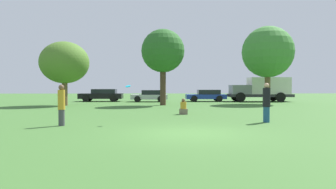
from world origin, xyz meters
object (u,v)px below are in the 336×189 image
object	(u,v)px
tree_1	(163,51)
parked_car_black	(102,95)
tree_2	(268,52)
delivery_truck_grey	(262,89)
tree_0	(65,63)
parked_car_blue	(207,95)
frisbee	(128,86)
person_catcher	(266,103)
parked_car_silver	(150,96)
person_thrower	(61,105)
bystander_sitting	(183,108)

from	to	relation	value
tree_1	parked_car_black	distance (m)	10.21
tree_2	delivery_truck_grey	xyz separation A→B (m)	(0.97, 4.51, -3.38)
tree_0	parked_car_blue	world-z (taller)	tree_0
frisbee	parked_car_black	distance (m)	20.69
person_catcher	parked_car_blue	size ratio (longest dim) A/B	0.42
tree_2	tree_1	bearing A→B (deg)	-169.58
tree_0	tree_2	size ratio (longest dim) A/B	0.75
tree_0	parked_car_silver	size ratio (longest dim) A/B	1.41
person_thrower	person_catcher	distance (m)	8.88
person_thrower	tree_1	distance (m)	14.99
tree_1	parked_car_black	size ratio (longest dim) A/B	1.42
bystander_sitting	delivery_truck_grey	xyz separation A→B (m)	(9.55, 15.06, 1.02)
person_catcher	tree_0	xyz separation A→B (m)	(-12.81, 12.57, 2.71)
person_thrower	parked_car_black	bearing A→B (deg)	89.68
parked_car_black	person_thrower	bearing A→B (deg)	96.21
frisbee	parked_car_blue	xyz separation A→B (m)	(6.35, 19.70, -0.96)
person_catcher	tree_0	size ratio (longest dim) A/B	0.33
person_catcher	tree_1	size ratio (longest dim) A/B	0.27
bystander_sitting	parked_car_blue	distance (m)	15.64
bystander_sitting	parked_car_silver	distance (m)	15.02
tree_1	parked_car_silver	distance (m)	7.36
frisbee	tree_1	world-z (taller)	tree_1
frisbee	tree_0	distance (m)	14.70
person_thrower	parked_car_blue	size ratio (longest dim) A/B	0.40
tree_1	parked_car_blue	distance (m)	8.91
tree_0	delivery_truck_grey	size ratio (longest dim) A/B	0.80
frisbee	tree_0	world-z (taller)	tree_0
tree_0	parked_car_black	size ratio (longest dim) A/B	1.17
tree_0	parked_car_black	xyz separation A→B (m)	(1.78, 7.14, -2.89)
person_catcher	bystander_sitting	xyz separation A→B (m)	(-3.43, 4.11, -0.53)
tree_0	parked_car_blue	distance (m)	14.94
tree_2	parked_car_silver	bearing A→B (deg)	158.73
person_catcher	tree_0	distance (m)	18.16
frisbee	tree_1	xyz separation A→B (m)	(1.63, 13.26, 2.99)
parked_car_silver	delivery_truck_grey	size ratio (longest dim) A/B	0.57
tree_1	parked_car_blue	world-z (taller)	tree_1
parked_car_silver	delivery_truck_grey	xyz separation A→B (m)	(11.95, 0.23, 0.74)
parked_car_black	tree_2	bearing A→B (deg)	162.78
tree_2	parked_car_silver	xyz separation A→B (m)	(-10.98, 4.28, -4.12)
tree_0	parked_car_black	world-z (taller)	tree_0
parked_car_silver	parked_car_black	bearing A→B (deg)	-8.36
tree_0	parked_car_blue	size ratio (longest dim) A/B	1.27
frisbee	delivery_truck_grey	size ratio (longest dim) A/B	0.04
tree_1	parked_car_silver	world-z (taller)	tree_1
person_thrower	person_catcher	size ratio (longest dim) A/B	0.96
person_thrower	tree_2	xyz separation A→B (m)	(13.98, 15.65, 3.90)
delivery_truck_grey	parked_car_blue	bearing A→B (deg)	-1.32
parked_car_silver	frisbee	bearing A→B (deg)	89.15
person_catcher	parked_car_black	size ratio (longest dim) A/B	0.38
frisbee	parked_car_black	world-z (taller)	frisbee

